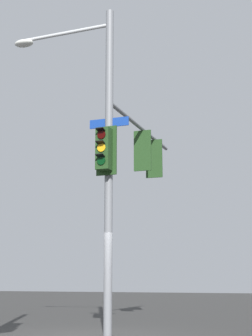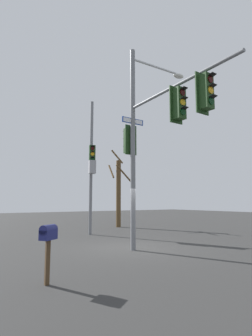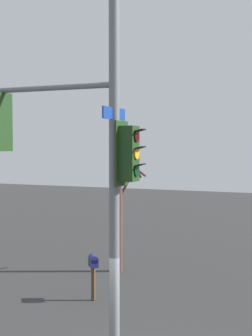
{
  "view_description": "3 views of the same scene",
  "coord_description": "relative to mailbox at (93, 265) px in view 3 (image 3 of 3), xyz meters",
  "views": [
    {
      "loc": [
        -5.06,
        11.72,
        1.35
      ],
      "look_at": [
        -0.64,
        -0.59,
        4.19
      ],
      "focal_mm": 54.76,
      "sensor_mm": 36.0,
      "label": 1
    },
    {
      "loc": [
        -6.67,
        -9.64,
        1.97
      ],
      "look_at": [
        -0.79,
        -0.72,
        3.3
      ],
      "focal_mm": 28.82,
      "sensor_mm": 36.0,
      "label": 2
    },
    {
      "loc": [
        8.87,
        3.66,
        4.81
      ],
      "look_at": [
        -0.28,
        -0.16,
        4.32
      ],
      "focal_mm": 53.04,
      "sensor_mm": 36.0,
      "label": 3
    }
  ],
  "objects": [
    {
      "name": "main_signal_pole_assembly",
      "position": [
        4.47,
        1.42,
        3.96
      ],
      "size": [
        3.6,
        6.01,
        8.66
      ],
      "rotation": [
        0.0,
        0.0,
        4.69
      ],
      "color": "slate",
      "rests_on": "ground"
    },
    {
      "name": "mailbox",
      "position": [
        0.0,
        0.0,
        0.0
      ],
      "size": [
        0.5,
        0.46,
        1.41
      ],
      "rotation": [
        0.0,
        0.0,
        5.36
      ],
      "color": "#4C3823",
      "rests_on": "ground"
    },
    {
      "name": "bare_tree_corner",
      "position": [
        -3.48,
        -0.6,
        1.5
      ],
      "size": [
        1.55,
        1.08,
        4.93
      ],
      "color": "brown",
      "rests_on": "ground"
    }
  ]
}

